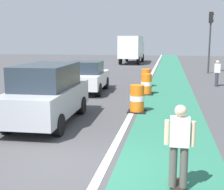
{
  "coord_description": "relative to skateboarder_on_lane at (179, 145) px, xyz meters",
  "views": [
    {
      "loc": [
        2.29,
        -6.5,
        2.88
      ],
      "look_at": [
        0.51,
        3.22,
        1.1
      ],
      "focal_mm": 49.85,
      "sensor_mm": 36.0,
      "label": 1
    }
  ],
  "objects": [
    {
      "name": "traffic_barrel_front",
      "position": [
        -1.45,
        6.42,
        -0.38
      ],
      "size": [
        0.73,
        0.73,
        1.09
      ],
      "color": "orange",
      "rests_on": "ground"
    },
    {
      "name": "traffic_barrel_back",
      "position": [
        -1.59,
        13.22,
        -0.38
      ],
      "size": [
        0.73,
        0.73,
        1.09
      ],
      "color": "orange",
      "rests_on": "ground"
    },
    {
      "name": "delivery_truck_down_block",
      "position": [
        -4.69,
        31.95,
        0.94
      ],
      "size": [
        2.43,
        7.62,
        3.23
      ],
      "color": "silver",
      "rests_on": "ground"
    },
    {
      "name": "traffic_light_corner",
      "position": [
        3.08,
        21.75,
        2.59
      ],
      "size": [
        0.41,
        0.32,
        5.1
      ],
      "color": "#2D2D2D",
      "rests_on": "ground"
    },
    {
      "name": "traffic_barrel_mid",
      "position": [
        -1.38,
        10.56,
        -0.38
      ],
      "size": [
        0.73,
        0.73,
        1.09
      ],
      "color": "orange",
      "rests_on": "ground"
    },
    {
      "name": "lane_divider_stripe",
      "position": [
        -1.63,
        12.78,
        -0.91
      ],
      "size": [
        0.2,
        80.0,
        0.01
      ],
      "primitive_type": "cube",
      "color": "silver",
      "rests_on": "ground"
    },
    {
      "name": "ground_plane",
      "position": [
        -2.53,
        0.78,
        -0.91
      ],
      "size": [
        100.0,
        100.0,
        0.0
      ],
      "primitive_type": "plane",
      "color": "#424244"
    },
    {
      "name": "parked_sedan_second",
      "position": [
        -4.62,
        10.67,
        -0.08
      ],
      "size": [
        2.08,
        4.19,
        1.7
      ],
      "color": "silver",
      "rests_on": "ground"
    },
    {
      "name": "parked_suv_nearest",
      "position": [
        -4.34,
        4.26,
        0.12
      ],
      "size": [
        2.04,
        4.66,
        2.04
      ],
      "color": "#9EA0A5",
      "rests_on": "ground"
    },
    {
      "name": "pedestrian_crossing",
      "position": [
        2.68,
        14.08,
        -0.05
      ],
      "size": [
        0.34,
        0.2,
        1.61
      ],
      "color": "#33333D",
      "rests_on": "ground"
    },
    {
      "name": "skateboarder_on_lane",
      "position": [
        0.0,
        0.0,
        0.0
      ],
      "size": [
        0.57,
        0.8,
        1.69
      ],
      "color": "black",
      "rests_on": "ground"
    },
    {
      "name": "bike_lane_strip",
      "position": [
        -0.13,
        12.78,
        -0.91
      ],
      "size": [
        2.5,
        80.0,
        0.01
      ],
      "primitive_type": "cube",
      "color": "#286B51",
      "rests_on": "ground"
    }
  ]
}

